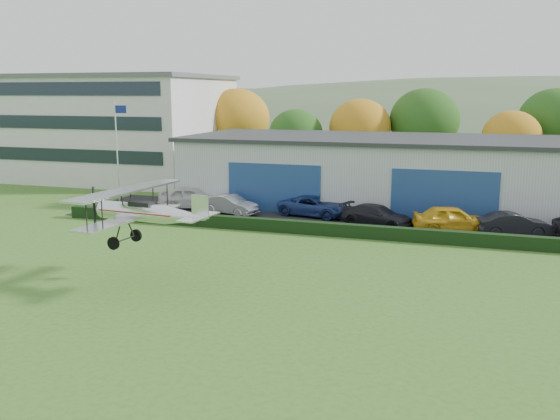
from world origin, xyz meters
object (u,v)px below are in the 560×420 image
(hangar, at_px, (448,173))
(car_2, at_px, (315,206))
(car_5, at_px, (514,224))
(car_0, at_px, (192,198))
(flagpole, at_px, (118,143))
(car_1, at_px, (230,205))
(car_4, at_px, (453,219))
(biplane, at_px, (143,211))
(car_3, at_px, (377,216))
(office_block, at_px, (119,127))

(hangar, xyz_separation_m, car_2, (-8.80, -6.49, -1.89))
(car_5, bearing_deg, car_0, 68.51)
(flagpole, xyz_separation_m, car_0, (6.56, -0.64, -3.90))
(flagpole, xyz_separation_m, car_1, (10.14, -1.68, -4.04))
(car_2, xyz_separation_m, car_4, (9.51, -2.18, 0.13))
(hangar, xyz_separation_m, car_0, (-18.33, -6.62, -1.77))
(car_5, bearing_deg, car_2, 64.36)
(biplane, bearing_deg, car_3, 67.48)
(office_block, relative_size, car_4, 4.19)
(flagpole, relative_size, car_1, 1.89)
(car_3, bearing_deg, biplane, 169.34)
(hangar, bearing_deg, car_2, -143.58)
(office_block, relative_size, car_3, 4.23)
(flagpole, xyz_separation_m, car_3, (20.83, -2.55, -4.03))
(car_4, xyz_separation_m, biplane, (-12.95, -15.20, 2.59))
(flagpole, height_order, car_3, flagpole)
(flagpole, distance_m, car_2, 16.59)
(hangar, relative_size, car_4, 8.26)
(car_3, bearing_deg, car_4, -74.29)
(flagpole, bearing_deg, car_0, -5.60)
(car_2, bearing_deg, car_5, -88.56)
(office_block, xyz_separation_m, car_0, (14.67, -13.64, -4.33))
(office_block, bearing_deg, car_4, -24.96)
(car_2, bearing_deg, biplane, 179.38)
(office_block, distance_m, car_5, 40.68)
(car_1, xyz_separation_m, car_5, (19.04, -0.94, 0.02))
(flagpole, relative_size, car_5, 1.84)
(car_2, height_order, biplane, biplane)
(car_0, distance_m, biplane, 18.47)
(biplane, bearing_deg, hangar, 68.42)
(car_2, bearing_deg, office_block, 71.41)
(car_0, relative_size, car_3, 1.01)
(office_block, bearing_deg, hangar, -12.01)
(office_block, bearing_deg, car_1, -38.81)
(hangar, height_order, car_0, hangar)
(car_5, bearing_deg, car_3, 73.01)
(car_2, bearing_deg, hangar, -43.00)
(car_0, height_order, biplane, biplane)
(car_3, relative_size, biplane, 0.69)
(car_1, bearing_deg, flagpole, 97.02)
(car_3, distance_m, car_4, 4.77)
(car_1, relative_size, car_3, 0.87)
(car_4, bearing_deg, office_block, 51.95)
(hangar, bearing_deg, car_5, -63.43)
(flagpole, relative_size, car_2, 1.56)
(car_1, xyz_separation_m, biplane, (2.50, -16.21, 2.74))
(hangar, distance_m, car_2, 11.10)
(car_4, bearing_deg, biplane, 126.47)
(office_block, bearing_deg, car_0, -42.92)
(car_3, bearing_deg, flagpole, 100.45)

